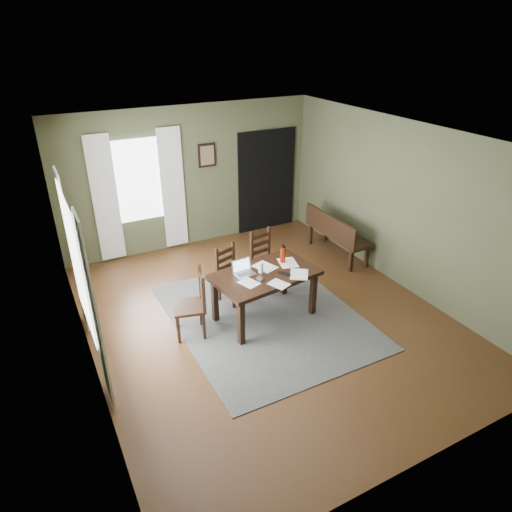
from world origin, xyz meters
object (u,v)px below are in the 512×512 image
bench (335,231)px  chair_back_left (231,275)px  water_bottle (283,254)px  chair_end (193,305)px  dining_table (265,278)px  laptop (243,270)px  chair_back_right (265,259)px

bench → chair_back_left: bearing=101.9°
bench → water_bottle: water_bottle is taller
chair_end → chair_back_left: (0.86, 0.58, -0.04)m
dining_table → laptop: laptop is taller
chair_end → bench: chair_end is taller
dining_table → laptop: size_ratio=5.19×
chair_back_left → bench: chair_back_left is taller
chair_back_left → bench: (2.38, 0.50, 0.05)m
chair_back_right → dining_table: bearing=-128.9°
dining_table → water_bottle: 0.49m
dining_table → chair_back_left: size_ratio=1.75×
chair_back_right → water_bottle: bearing=-106.2°
dining_table → chair_end: bearing=167.3°
chair_back_left → chair_back_right: (0.71, 0.18, 0.02)m
chair_back_right → chair_back_left: bearing=-175.8°
chair_end → laptop: bearing=106.9°
chair_back_left → laptop: bearing=-114.2°
chair_back_left → chair_end: bearing=-164.7°
laptop → dining_table: bearing=-29.4°
chair_back_right → laptop: (-0.76, -0.72, 0.34)m
bench → dining_table: bearing=118.8°
chair_back_right → water_bottle: water_bottle is taller
dining_table → chair_end: size_ratio=1.61×
chair_end → laptop: (0.81, 0.04, 0.32)m
chair_end → chair_back_right: bearing=129.9°
water_bottle → chair_back_right: bearing=83.5°
water_bottle → laptop: bearing=-177.4°
dining_table → water_bottle: size_ratio=5.62×
dining_table → water_bottle: bearing=15.5°
laptop → water_bottle: water_bottle is taller
water_bottle → bench: bearing=30.0°
bench → water_bottle: bearing=120.0°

